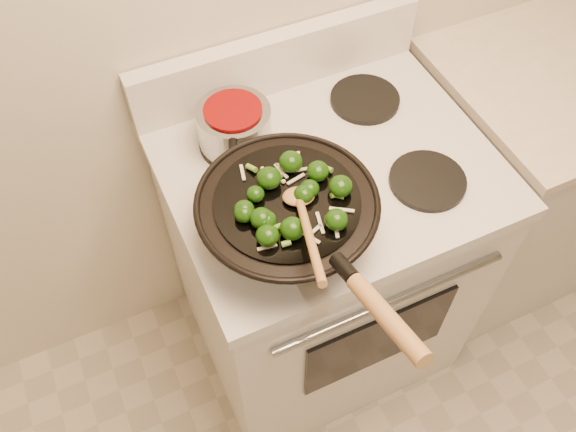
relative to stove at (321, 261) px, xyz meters
name	(u,v)px	position (x,y,z in m)	size (l,w,h in m)	color
stove	(321,261)	(0.00, 0.00, 0.00)	(0.78, 0.67, 1.08)	white
counter_unit	(545,166)	(0.87, 0.03, -0.01)	(0.88, 0.62, 0.91)	silver
wok	(288,217)	(-0.18, -0.16, 0.53)	(0.38, 0.63, 0.23)	black
stirfry	(290,199)	(-0.18, -0.16, 0.60)	(0.25, 0.25, 0.04)	#133808
wooden_spoon	(305,219)	(-0.18, -0.23, 0.62)	(0.13, 0.29, 0.12)	#A2733F
saucepan	(234,126)	(-0.18, 0.15, 0.51)	(0.18, 0.28, 0.10)	#93969B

